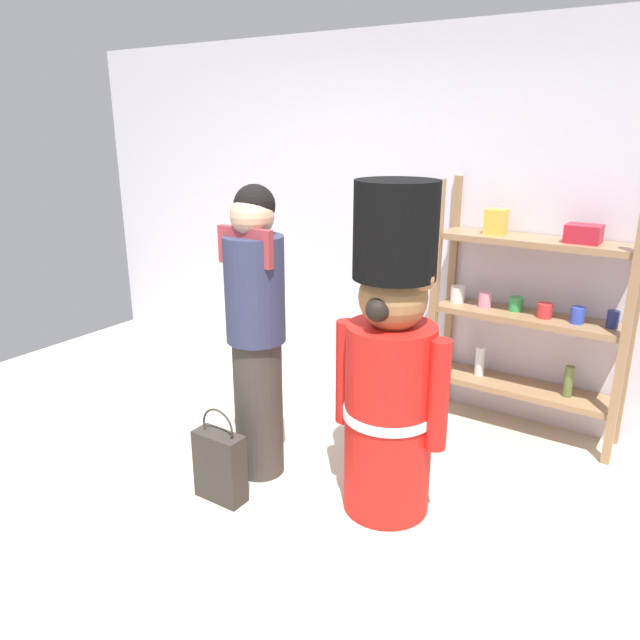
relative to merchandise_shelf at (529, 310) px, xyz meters
The scene contains 6 objects.
ground_plane 2.32m from the merchandise_shelf, 113.82° to the right, with size 6.40×6.40×0.00m, color beige.
back_wall 1.01m from the merchandise_shelf, 165.91° to the left, with size 6.40×0.12×2.60m, color silver.
merchandise_shelf is the anchor object (origin of this frame).
teddy_bear_guard 1.33m from the merchandise_shelf, 104.18° to the right, with size 0.63×0.47×1.73m.
person_shopper 1.77m from the merchandise_shelf, 128.95° to the right, with size 0.34×0.33×1.68m.
shopping_bag 2.15m from the merchandise_shelf, 122.82° to the right, with size 0.29×0.13×0.54m.
Camera 1 is at (1.84, -1.88, 1.99)m, focal length 34.50 mm.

